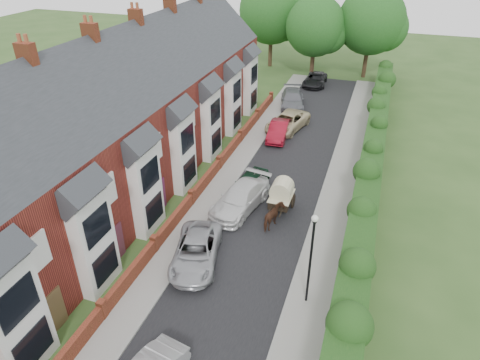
% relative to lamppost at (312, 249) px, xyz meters
% --- Properties ---
extents(ground, '(140.00, 140.00, 0.00)m').
position_rel_lamppost_xyz_m(ground, '(-3.40, -4.00, -3.30)').
color(ground, '#2D4C1E').
rests_on(ground, ground).
extents(road, '(6.00, 58.00, 0.02)m').
position_rel_lamppost_xyz_m(road, '(-3.90, 7.00, -3.29)').
color(road, black).
rests_on(road, ground).
extents(pavement_hedge_side, '(2.20, 58.00, 0.12)m').
position_rel_lamppost_xyz_m(pavement_hedge_side, '(0.20, 7.00, -3.24)').
color(pavement_hedge_side, gray).
rests_on(pavement_hedge_side, ground).
extents(pavement_house_side, '(1.70, 58.00, 0.12)m').
position_rel_lamppost_xyz_m(pavement_house_side, '(-7.75, 7.00, -3.24)').
color(pavement_house_side, gray).
rests_on(pavement_house_side, ground).
extents(kerb_hedge_side, '(0.18, 58.00, 0.13)m').
position_rel_lamppost_xyz_m(kerb_hedge_side, '(-0.85, 7.00, -3.23)').
color(kerb_hedge_side, gray).
rests_on(kerb_hedge_side, ground).
extents(kerb_house_side, '(0.18, 58.00, 0.13)m').
position_rel_lamppost_xyz_m(kerb_house_side, '(-6.95, 7.00, -3.23)').
color(kerb_house_side, gray).
rests_on(kerb_house_side, ground).
extents(hedge, '(2.10, 58.00, 2.85)m').
position_rel_lamppost_xyz_m(hedge, '(2.00, 7.00, -1.70)').
color(hedge, '#103511').
rests_on(hedge, ground).
extents(terrace_row, '(9.05, 40.50, 11.50)m').
position_rel_lamppost_xyz_m(terrace_row, '(-14.27, 5.98, 1.18)').
color(terrace_row, maroon).
rests_on(terrace_row, ground).
extents(garden_wall_row, '(0.35, 40.35, 1.10)m').
position_rel_lamppost_xyz_m(garden_wall_row, '(-8.75, 6.00, -2.84)').
color(garden_wall_row, brown).
rests_on(garden_wall_row, ground).
extents(lamppost, '(0.32, 0.32, 5.16)m').
position_rel_lamppost_xyz_m(lamppost, '(0.00, 0.00, 0.00)').
color(lamppost, black).
rests_on(lamppost, ground).
extents(tree_far_left, '(7.14, 6.80, 9.29)m').
position_rel_lamppost_xyz_m(tree_far_left, '(-6.05, 36.08, 2.41)').
color(tree_far_left, '#332316').
rests_on(tree_far_left, ground).
extents(tree_far_right, '(7.98, 7.60, 10.31)m').
position_rel_lamppost_xyz_m(tree_far_right, '(-0.01, 38.08, 3.02)').
color(tree_far_right, '#332316').
rests_on(tree_far_right, ground).
extents(tree_far_back, '(8.40, 8.00, 10.82)m').
position_rel_lamppost_xyz_m(tree_far_back, '(-11.99, 39.08, 3.32)').
color(tree_far_back, '#332316').
rests_on(tree_far_back, ground).
extents(car_silver_b, '(3.44, 5.43, 1.40)m').
position_rel_lamppost_xyz_m(car_silver_b, '(-6.23, 1.00, -2.60)').
color(car_silver_b, '#A2A3A9').
rests_on(car_silver_b, ground).
extents(car_white, '(3.20, 5.75, 1.58)m').
position_rel_lamppost_xyz_m(car_white, '(-5.60, 6.60, -2.51)').
color(car_white, silver).
rests_on(car_white, ground).
extents(car_green, '(2.21, 4.24, 1.38)m').
position_rel_lamppost_xyz_m(car_green, '(-5.64, 8.60, -2.61)').
color(car_green, black).
rests_on(car_green, ground).
extents(car_red, '(1.86, 4.44, 1.43)m').
position_rel_lamppost_xyz_m(car_red, '(-5.89, 17.80, -2.58)').
color(car_red, maroon).
rests_on(car_red, ground).
extents(car_beige, '(3.61, 5.76, 1.48)m').
position_rel_lamppost_xyz_m(car_beige, '(-5.59, 19.80, -2.56)').
color(car_beige, beige).
rests_on(car_beige, ground).
extents(car_grey, '(3.40, 5.84, 1.59)m').
position_rel_lamppost_xyz_m(car_grey, '(-6.40, 25.40, -2.50)').
color(car_grey, slate).
rests_on(car_grey, ground).
extents(car_black, '(2.11, 4.30, 1.41)m').
position_rel_lamppost_xyz_m(car_black, '(-5.14, 33.27, -2.59)').
color(car_black, black).
rests_on(car_black, ground).
extents(horse, '(1.09, 1.87, 1.49)m').
position_rel_lamppost_xyz_m(horse, '(-3.05, 5.33, -2.55)').
color(horse, '#432618').
rests_on(horse, ground).
extents(horse_cart, '(1.42, 3.14, 2.27)m').
position_rel_lamppost_xyz_m(horse_cart, '(-3.05, 7.23, -2.00)').
color(horse_cart, black).
rests_on(horse_cart, ground).
extents(car_extra_far, '(2.32, 4.81, 1.32)m').
position_rel_lamppost_xyz_m(car_extra_far, '(-5.44, 32.94, -2.64)').
color(car_extra_far, black).
rests_on(car_extra_far, ground).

